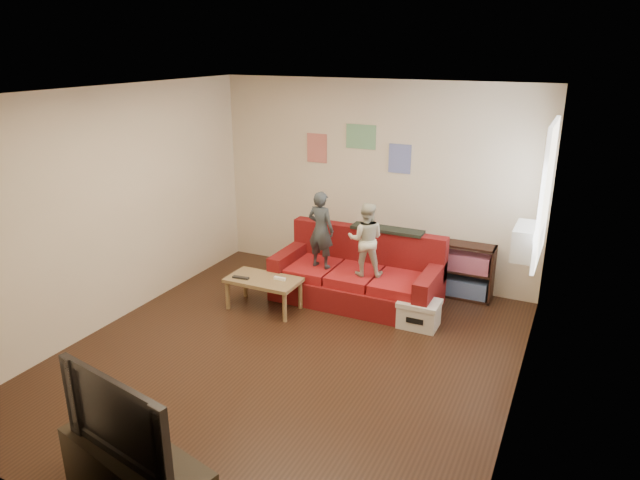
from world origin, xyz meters
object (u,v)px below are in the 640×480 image
at_px(child_b, 366,239).
at_px(coffee_table, 264,283).
at_px(sofa, 359,277).
at_px(file_box, 419,313).
at_px(television, 128,412).
at_px(child_a, 321,230).
at_px(bookshelf, 457,273).
at_px(tv_stand, 137,478).

bearing_deg(child_b, coffee_table, 10.27).
distance_m(sofa, file_box, 1.00).
bearing_deg(television, coffee_table, 115.87).
relative_size(child_a, bookshelf, 1.09).
distance_m(child_a, bookshelf, 1.86).
xyz_separation_m(child_b, file_box, (0.76, -0.22, -0.73)).
relative_size(coffee_table, tv_stand, 0.71).
distance_m(sofa, child_b, 0.63).
distance_m(child_a, tv_stand, 3.81).
bearing_deg(sofa, tv_stand, -91.61).
relative_size(bookshelf, file_box, 1.94).
distance_m(coffee_table, bookshelf, 2.49).
relative_size(sofa, child_a, 2.10).
distance_m(coffee_table, tv_stand, 3.26).
bearing_deg(child_b, television, 68.45).
bearing_deg(child_a, child_b, -172.65).
relative_size(file_box, tv_stand, 0.37).
relative_size(child_a, television, 0.91).
bearing_deg(bookshelf, child_a, -152.25).
height_order(child_a, child_b, child_a).
height_order(sofa, television, television).
xyz_separation_m(coffee_table, bookshelf, (2.06, 1.40, -0.02)).
distance_m(sofa, bookshelf, 1.29).
relative_size(coffee_table, file_box, 1.90).
xyz_separation_m(child_a, coffee_table, (-0.50, -0.58, -0.58)).
xyz_separation_m(child_a, bookshelf, (1.56, 0.82, -0.60)).
xyz_separation_m(child_a, child_b, (0.60, 0.00, -0.04)).
distance_m(sofa, coffee_table, 1.22).
bearing_deg(tv_stand, bookshelf, 88.18).
relative_size(child_a, coffee_table, 1.10).
bearing_deg(sofa, file_box, -23.42).
relative_size(file_box, television, 0.43).
bearing_deg(television, file_box, 84.61).
distance_m(child_b, bookshelf, 1.38).
bearing_deg(file_box, bookshelf, 79.34).
bearing_deg(television, bookshelf, 85.87).
xyz_separation_m(sofa, file_box, (0.91, -0.39, -0.14)).
bearing_deg(child_a, television, 102.59).
xyz_separation_m(tv_stand, television, (0.00, 0.00, 0.55)).
distance_m(file_box, tv_stand, 3.65).
height_order(bookshelf, tv_stand, bookshelf).
height_order(child_a, bookshelf, child_a).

